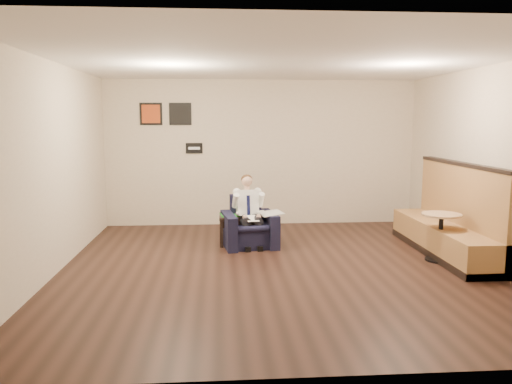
{
  "coord_description": "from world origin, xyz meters",
  "views": [
    {
      "loc": [
        -0.81,
        -6.67,
        2.02
      ],
      "look_at": [
        -0.24,
        1.2,
        0.89
      ],
      "focal_mm": 35.0,
      "sensor_mm": 36.0,
      "label": 1
    }
  ],
  "objects": [
    {
      "name": "ceiling",
      "position": [
        0.0,
        0.0,
        2.8
      ],
      "size": [
        6.0,
        6.0,
        0.02
      ],
      "primitive_type": "cube",
      "color": "white",
      "rests_on": "wall_back"
    },
    {
      "name": "art_print_left",
      "position": [
        -2.1,
        2.98,
        2.15
      ],
      "size": [
        0.42,
        0.03,
        0.42
      ],
      "primitive_type": "cube",
      "color": "#B24016",
      "rests_on": "wall_back"
    },
    {
      "name": "wall_front",
      "position": [
        0.0,
        -3.0,
        1.4
      ],
      "size": [
        6.0,
        0.02,
        2.8
      ],
      "primitive_type": "cube",
      "color": "beige",
      "rests_on": "ground"
    },
    {
      "name": "coffee_mug",
      "position": [
        -0.34,
        1.56,
        0.53
      ],
      "size": [
        0.09,
        0.09,
        0.1
      ],
      "primitive_type": "cylinder",
      "rotation": [
        0.0,
        0.0,
        -0.01
      ],
      "color": "white",
      "rests_on": "side_table"
    },
    {
      "name": "ground",
      "position": [
        0.0,
        0.0,
        0.0
      ],
      "size": [
        6.0,
        6.0,
        0.0
      ],
      "primitive_type": "plane",
      "color": "black",
      "rests_on": "ground"
    },
    {
      "name": "wall_right",
      "position": [
        3.0,
        0.0,
        1.4
      ],
      "size": [
        0.02,
        6.0,
        2.8
      ],
      "primitive_type": "cube",
      "color": "beige",
      "rests_on": "ground"
    },
    {
      "name": "banquette",
      "position": [
        2.59,
        0.54,
        0.69
      ],
      "size": [
        0.64,
        2.69,
        1.38
      ],
      "primitive_type": "cube",
      "color": "olive",
      "rests_on": "ground"
    },
    {
      "name": "cafe_table",
      "position": [
        2.37,
        0.18,
        0.35
      ],
      "size": [
        0.65,
        0.65,
        0.69
      ],
      "primitive_type": "cylinder",
      "rotation": [
        0.0,
        0.0,
        -0.17
      ],
      "color": "tan",
      "rests_on": "ground"
    },
    {
      "name": "seating_sign",
      "position": [
        -1.3,
        2.98,
        1.5
      ],
      "size": [
        0.32,
        0.02,
        0.2
      ],
      "primitive_type": "cube",
      "color": "black",
      "rests_on": "wall_back"
    },
    {
      "name": "smartphone",
      "position": [
        -0.48,
        1.6,
        0.49
      ],
      "size": [
        0.16,
        0.1,
        0.01
      ],
      "primitive_type": "cube",
      "rotation": [
        0.0,
        0.0,
        -0.18
      ],
      "color": "black",
      "rests_on": "side_table"
    },
    {
      "name": "wall_left",
      "position": [
        -3.0,
        0.0,
        1.4
      ],
      "size": [
        0.02,
        6.0,
        2.8
      ],
      "primitive_type": "cube",
      "color": "beige",
      "rests_on": "ground"
    },
    {
      "name": "wall_back",
      "position": [
        0.0,
        3.0,
        1.4
      ],
      "size": [
        6.0,
        0.02,
        2.8
      ],
      "primitive_type": "cube",
      "color": "beige",
      "rests_on": "ground"
    },
    {
      "name": "lap_papers",
      "position": [
        -0.32,
        1.05,
        0.49
      ],
      "size": [
        0.23,
        0.29,
        0.01
      ],
      "primitive_type": "cube",
      "rotation": [
        0.0,
        0.0,
        0.21
      ],
      "color": "white",
      "rests_on": "seated_man"
    },
    {
      "name": "newspaper",
      "position": [
        0.0,
        1.2,
        0.55
      ],
      "size": [
        0.42,
        0.49,
        0.01
      ],
      "primitive_type": "cube",
      "rotation": [
        0.0,
        0.0,
        0.19
      ],
      "color": "silver",
      "rests_on": "armchair"
    },
    {
      "name": "art_print_right",
      "position": [
        -1.55,
        2.98,
        2.15
      ],
      "size": [
        0.42,
        0.03,
        0.42
      ],
      "primitive_type": "cube",
      "color": "black",
      "rests_on": "wall_back"
    },
    {
      "name": "green_folder",
      "position": [
        -0.56,
        1.41,
        0.49
      ],
      "size": [
        0.52,
        0.4,
        0.01
      ],
      "primitive_type": "cube",
      "rotation": [
        0.0,
        0.0,
        0.13
      ],
      "color": "green",
      "rests_on": "side_table"
    },
    {
      "name": "armchair",
      "position": [
        -0.34,
        1.24,
        0.4
      ],
      "size": [
        0.93,
        0.93,
        0.8
      ],
      "primitive_type": "cube",
      "rotation": [
        0.0,
        0.0,
        0.14
      ],
      "color": "black",
      "rests_on": "ground"
    },
    {
      "name": "seated_man",
      "position": [
        -0.33,
        1.14,
        0.55
      ],
      "size": [
        0.63,
        0.85,
        1.1
      ],
      "primitive_type": null,
      "rotation": [
        0.0,
        0.0,
        0.14
      ],
      "color": "silver",
      "rests_on": "armchair"
    },
    {
      "name": "side_table",
      "position": [
        -0.53,
        1.43,
        0.24
      ],
      "size": [
        0.6,
        0.6,
        0.48
      ],
      "primitive_type": "cube",
      "rotation": [
        0.0,
        0.0,
        -0.01
      ],
      "color": "black",
      "rests_on": "ground"
    }
  ]
}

